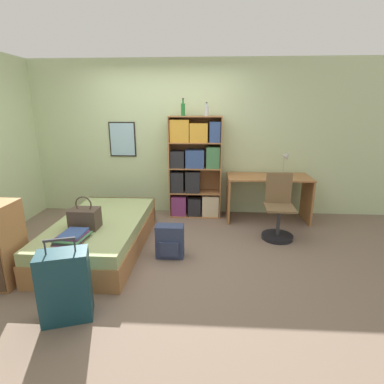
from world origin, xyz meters
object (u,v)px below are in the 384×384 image
Objects in this scene: handbag at (85,218)px; backpack at (170,241)px; desk_chair at (278,217)px; suitcase at (65,286)px; bottle_green at (183,109)px; desk_lamp at (286,159)px; bookcase at (194,168)px; book_stack_on_bed at (72,237)px; desk at (268,189)px; bottle_brown at (207,111)px; bed at (102,234)px.

handbag is 1.07m from backpack.
handbag is 2.61m from desk_chair.
handbag is at bearing 102.76° from suitcase.
bottle_green is 1.85m from desk_lamp.
desk_lamp is 0.99× the size of backpack.
bookcase is 0.98m from bottle_green.
backpack is (-0.05, -1.52, -1.59)m from bottle_green.
book_stack_on_bed is at bearing 109.27° from suitcase.
bottle_green is (-0.17, -0.02, 0.97)m from bookcase.
desk_chair is (2.49, 1.14, -0.15)m from book_stack_on_bed.
handbag is 3.20m from desk_lamp.
handbag is 2.89m from desk.
bottle_brown is 0.23× the size of desk_chair.
book_stack_on_bed is at bearing -118.18° from bottle_green.
suitcase is at bearing -132.85° from desk_lamp.
bookcase is at bearing 81.86° from backpack.
bookcase is 4.07× the size of desk_lamp.
bottle_green is at bearing 175.34° from desk.
suitcase is (0.26, -0.73, -0.13)m from book_stack_on_bed.
book_stack_on_bed is 3.41m from desk_lamp.
desk is (2.46, 1.87, 0.07)m from book_stack_on_bed.
suitcase is at bearing -77.24° from handbag.
bottle_green reaches higher than book_stack_on_bed.
desk_lamp is at bearing 35.40° from book_stack_on_bed.
bottle_green reaches higher than desk_lamp.
bed is 1.89m from bookcase.
bottle_green reaches higher than bookcase.
backpack is at bearing -105.70° from bottle_brown.
book_stack_on_bed is 3.09m from desk.
bookcase reaches higher than suitcase.
book_stack_on_bed is 0.22× the size of bookcase.
bottle_brown is (0.38, -0.02, -0.02)m from bottle_green.
handbag is 1.92× the size of bottle_brown.
suitcase is 3.28m from bottle_brown.
backpack is (1.00, 0.13, -0.34)m from handbag.
bookcase is 1.82× the size of desk_chair.
suitcase is 0.83× the size of desk_chair.
desk_lamp is at bearing 72.85° from desk_chair.
desk_chair is (2.23, 1.87, -0.01)m from suitcase.
desk is (2.45, 1.53, -0.01)m from handbag.
bottle_brown is (1.36, 1.31, 1.57)m from bed.
book_stack_on_bed reaches higher than backpack.
bookcase is at bearing 53.72° from handbag.
desk_chair is at bearing 11.42° from bed.
desk_lamp is at bearing 30.58° from handbag.
bottle_green reaches higher than desk_chair.
bottle_green is 1.89m from desk.
book_stack_on_bed is 1.39× the size of bottle_green.
suitcase is at bearing -109.75° from bookcase.
bed is 4.84× the size of desk_lamp.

